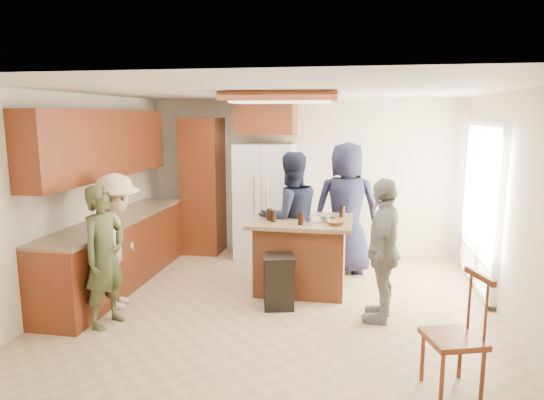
% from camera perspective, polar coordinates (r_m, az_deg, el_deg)
% --- Properties ---
extents(person_front_left, '(0.52, 0.63, 1.52)m').
position_cam_1_polar(person_front_left, '(5.46, -19.11, -6.29)').
color(person_front_left, '#3D4327').
rests_on(person_front_left, ground).
extents(person_behind_left, '(1.01, 0.88, 1.77)m').
position_cam_1_polar(person_behind_left, '(6.43, 2.19, -2.18)').
color(person_behind_left, '#191C32').
rests_on(person_behind_left, ground).
extents(person_behind_right, '(0.99, 0.72, 1.88)m').
position_cam_1_polar(person_behind_right, '(6.93, 8.73, -0.96)').
color(person_behind_right, black).
rests_on(person_behind_right, ground).
extents(person_side_right, '(0.62, 0.99, 1.58)m').
position_cam_1_polar(person_side_right, '(5.41, 12.94, -5.78)').
color(person_side_right, gray).
rests_on(person_side_right, ground).
extents(person_counter, '(0.68, 1.10, 1.58)m').
position_cam_1_polar(person_counter, '(5.93, -17.79, -4.64)').
color(person_counter, tan).
rests_on(person_counter, ground).
extents(left_cabinetry, '(0.64, 3.00, 2.30)m').
position_cam_1_polar(left_cabinetry, '(6.62, -18.25, -1.71)').
color(left_cabinetry, maroon).
rests_on(left_cabinetry, ground).
extents(back_wall_units, '(1.80, 0.60, 2.45)m').
position_cam_1_polar(back_wall_units, '(7.87, -6.29, 3.62)').
color(back_wall_units, maroon).
rests_on(back_wall_units, ground).
extents(refrigerator, '(0.90, 0.76, 1.80)m').
position_cam_1_polar(refrigerator, '(7.67, -0.77, -0.09)').
color(refrigerator, white).
rests_on(refrigerator, ground).
extents(kitchen_island, '(1.28, 1.03, 0.93)m').
position_cam_1_polar(kitchen_island, '(6.29, 3.45, -6.34)').
color(kitchen_island, '#A54F2A').
rests_on(kitchen_island, ground).
extents(island_items, '(1.00, 0.63, 0.15)m').
position_cam_1_polar(island_items, '(6.05, 5.00, -2.14)').
color(island_items, silver).
rests_on(island_items, kitchen_island).
extents(trash_bin, '(0.43, 0.43, 0.63)m').
position_cam_1_polar(trash_bin, '(5.75, 0.80, -9.53)').
color(trash_bin, black).
rests_on(trash_bin, ground).
extents(spindle_chair, '(0.53, 0.53, 0.99)m').
position_cam_1_polar(spindle_chair, '(4.34, 20.80, -14.96)').
color(spindle_chair, maroon).
rests_on(spindle_chair, ground).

